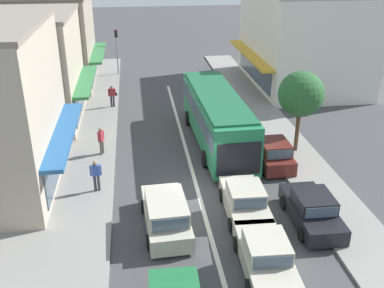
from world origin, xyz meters
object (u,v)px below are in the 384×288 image
at_px(traffic_light_downstreet, 117,45).
at_px(pedestrian_browsing_midblock, 101,139).
at_px(city_bus, 217,115).
at_px(pedestrian_with_handbag_near, 112,95).
at_px(parked_hatchback_kerb_second, 273,154).
at_px(parked_sedan_kerb_front, 312,210).
at_px(street_tree_right, 301,94).
at_px(wagon_adjacent_lane_trail, 166,214).
at_px(sedan_behind_bus_mid, 245,202).
at_px(sedan_queue_gap_filler, 265,256).
at_px(pedestrian_far_walker, 96,174).

height_order(traffic_light_downstreet, pedestrian_browsing_midblock, traffic_light_downstreet).
bearing_deg(city_bus, pedestrian_browsing_midblock, -172.97).
xyz_separation_m(pedestrian_with_handbag_near, pedestrian_browsing_midblock, (-0.40, -8.17, -0.00)).
distance_m(city_bus, parked_hatchback_kerb_second, 4.34).
relative_size(parked_hatchback_kerb_second, pedestrian_with_handbag_near, 2.27).
relative_size(city_bus, pedestrian_browsing_midblock, 6.70).
relative_size(parked_sedan_kerb_front, parked_hatchback_kerb_second, 1.14).
bearing_deg(parked_hatchback_kerb_second, parked_sedan_kerb_front, -89.28).
height_order(city_bus, street_tree_right, street_tree_right).
relative_size(wagon_adjacent_lane_trail, sedan_behind_bus_mid, 1.08).
bearing_deg(sedan_queue_gap_filler, traffic_light_downstreet, 101.90).
relative_size(parked_hatchback_kerb_second, street_tree_right, 0.76).
xyz_separation_m(city_bus, sedan_queue_gap_filler, (-0.28, -11.79, -1.22)).
height_order(wagon_adjacent_lane_trail, traffic_light_downstreet, traffic_light_downstreet).
distance_m(sedan_queue_gap_filler, street_tree_right, 11.45).
relative_size(city_bus, parked_hatchback_kerb_second, 2.95).
bearing_deg(street_tree_right, traffic_light_downstreet, 120.39).
bearing_deg(parked_hatchback_kerb_second, city_bus, 127.90).
distance_m(sedan_behind_bus_mid, pedestrian_far_walker, 7.38).
relative_size(traffic_light_downstreet, pedestrian_browsing_midblock, 2.58).
distance_m(parked_hatchback_kerb_second, traffic_light_downstreet, 21.73).
bearing_deg(pedestrian_far_walker, pedestrian_browsing_midblock, 89.53).
distance_m(wagon_adjacent_lane_trail, parked_hatchback_kerb_second, 8.25).
relative_size(sedan_behind_bus_mid, street_tree_right, 0.87).
bearing_deg(city_bus, street_tree_right, -21.77).
distance_m(sedan_queue_gap_filler, pedestrian_far_walker, 9.44).
bearing_deg(city_bus, wagon_adjacent_lane_trail, -113.73).
bearing_deg(pedestrian_with_handbag_near, parked_sedan_kerb_front, -60.76).
distance_m(wagon_adjacent_lane_trail, traffic_light_downstreet, 25.24).
distance_m(parked_sedan_kerb_front, parked_hatchback_kerb_second, 5.68).
height_order(sedan_queue_gap_filler, parked_hatchback_kerb_second, parked_hatchback_kerb_second).
height_order(wagon_adjacent_lane_trail, parked_sedan_kerb_front, wagon_adjacent_lane_trail).
xyz_separation_m(sedan_behind_bus_mid, street_tree_right, (4.59, 6.14, 2.91)).
bearing_deg(wagon_adjacent_lane_trail, street_tree_right, 39.54).
height_order(city_bus, sedan_queue_gap_filler, city_bus).
bearing_deg(pedestrian_with_handbag_near, traffic_light_downstreet, 88.38).
distance_m(sedan_behind_bus_mid, parked_hatchback_kerb_second, 5.35).
distance_m(parked_sedan_kerb_front, pedestrian_far_walker, 10.33).
height_order(parked_sedan_kerb_front, parked_hatchback_kerb_second, parked_hatchback_kerb_second).
height_order(parked_hatchback_kerb_second, pedestrian_far_walker, pedestrian_far_walker).
relative_size(traffic_light_downstreet, street_tree_right, 0.86).
height_order(wagon_adjacent_lane_trail, pedestrian_with_handbag_near, pedestrian_with_handbag_near).
height_order(city_bus, sedan_behind_bus_mid, city_bus).
bearing_deg(wagon_adjacent_lane_trail, pedestrian_far_walker, 132.10).
xyz_separation_m(city_bus, pedestrian_with_handbag_near, (-6.49, 7.32, -0.81)).
bearing_deg(sedan_behind_bus_mid, pedestrian_with_handbag_near, 112.66).
xyz_separation_m(parked_hatchback_kerb_second, pedestrian_browsing_midblock, (-9.45, 2.45, 0.36)).
relative_size(parked_sedan_kerb_front, pedestrian_far_walker, 2.59).
distance_m(parked_sedan_kerb_front, pedestrian_with_handbag_near, 18.69).
bearing_deg(pedestrian_far_walker, parked_sedan_kerb_front, -22.11).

